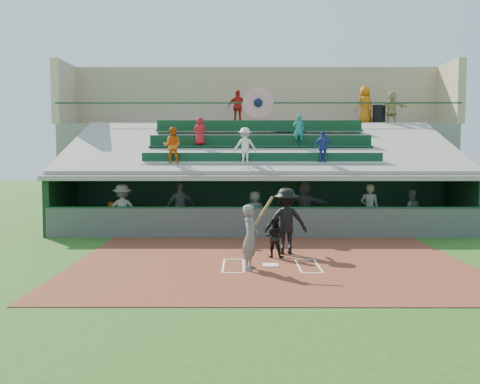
{
  "coord_description": "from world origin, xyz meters",
  "views": [
    {
      "loc": [
        -0.79,
        -14.47,
        3.06
      ],
      "look_at": [
        -0.86,
        3.5,
        1.8
      ],
      "focal_mm": 40.0,
      "sensor_mm": 36.0,
      "label": 1
    }
  ],
  "objects_px": {
    "water_cooler": "(113,207)",
    "trash_bin": "(379,115)",
    "batter_at_plate": "(250,237)",
    "white_table": "(112,222)",
    "catcher": "(274,237)",
    "home_plate": "(271,265)"
  },
  "relations": [
    {
      "from": "batter_at_plate",
      "to": "catcher",
      "type": "xyz_separation_m",
      "value": [
        0.73,
        1.68,
        -0.26
      ]
    },
    {
      "from": "batter_at_plate",
      "to": "water_cooler",
      "type": "height_order",
      "value": "batter_at_plate"
    },
    {
      "from": "batter_at_plate",
      "to": "water_cooler",
      "type": "xyz_separation_m",
      "value": [
        -5.31,
        6.95,
        0.1
      ]
    },
    {
      "from": "catcher",
      "to": "trash_bin",
      "type": "distance_m",
      "value": 13.82
    },
    {
      "from": "white_table",
      "to": "water_cooler",
      "type": "relative_size",
      "value": 2.05
    },
    {
      "from": "white_table",
      "to": "trash_bin",
      "type": "relative_size",
      "value": 0.88
    },
    {
      "from": "batter_at_plate",
      "to": "catcher",
      "type": "bearing_deg",
      "value": 66.38
    },
    {
      "from": "white_table",
      "to": "batter_at_plate",
      "type": "bearing_deg",
      "value": -40.78
    },
    {
      "from": "catcher",
      "to": "trash_bin",
      "type": "bearing_deg",
      "value": -100.87
    },
    {
      "from": "home_plate",
      "to": "trash_bin",
      "type": "xyz_separation_m",
      "value": [
        6.16,
        12.81,
        5.05
      ]
    },
    {
      "from": "white_table",
      "to": "water_cooler",
      "type": "distance_m",
      "value": 0.59
    },
    {
      "from": "white_table",
      "to": "trash_bin",
      "type": "xyz_separation_m",
      "value": [
        12.1,
        6.3,
        4.67
      ]
    },
    {
      "from": "catcher",
      "to": "water_cooler",
      "type": "height_order",
      "value": "catcher"
    },
    {
      "from": "catcher",
      "to": "white_table",
      "type": "xyz_separation_m",
      "value": [
        -6.11,
        5.33,
        -0.21
      ]
    },
    {
      "from": "catcher",
      "to": "water_cooler",
      "type": "distance_m",
      "value": 8.03
    },
    {
      "from": "white_table",
      "to": "catcher",
      "type": "bearing_deg",
      "value": -29.37
    },
    {
      "from": "batter_at_plate",
      "to": "white_table",
      "type": "relative_size",
      "value": 2.3
    },
    {
      "from": "batter_at_plate",
      "to": "white_table",
      "type": "height_order",
      "value": "batter_at_plate"
    },
    {
      "from": "home_plate",
      "to": "water_cooler",
      "type": "relative_size",
      "value": 1.03
    },
    {
      "from": "batter_at_plate",
      "to": "catcher",
      "type": "relative_size",
      "value": 1.61
    },
    {
      "from": "water_cooler",
      "to": "trash_bin",
      "type": "height_order",
      "value": "trash_bin"
    },
    {
      "from": "water_cooler",
      "to": "trash_bin",
      "type": "distance_m",
      "value": 14.21
    }
  ]
}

